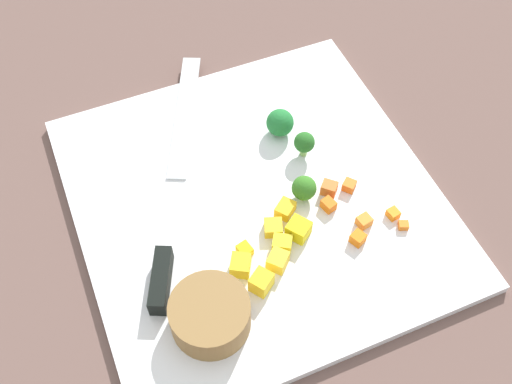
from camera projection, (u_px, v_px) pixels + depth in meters
ground_plane at (256, 203)px, 0.69m from camera, size 4.00×4.00×0.00m
cutting_board at (256, 200)px, 0.69m from camera, size 0.40×0.39×0.01m
prep_bowl at (210, 315)px, 0.58m from camera, size 0.08×0.08×0.04m
chef_knife at (170, 216)px, 0.66m from camera, size 0.34×0.17×0.02m
carrot_dice_0 at (358, 238)px, 0.64m from camera, size 0.02×0.02×0.01m
carrot_dice_1 at (403, 225)px, 0.66m from camera, size 0.01×0.01×0.01m
carrot_dice_2 at (364, 221)px, 0.66m from camera, size 0.02×0.02×0.01m
carrot_dice_3 at (329, 188)px, 0.68m from camera, size 0.02×0.02×0.01m
carrot_dice_4 at (393, 214)px, 0.66m from camera, size 0.01×0.01×0.01m
carrot_dice_5 at (328, 205)px, 0.67m from camera, size 0.02×0.02×0.01m
carrot_dice_6 at (349, 186)px, 0.68m from camera, size 0.02×0.02×0.01m
pepper_dice_0 at (283, 244)px, 0.64m from camera, size 0.02×0.03×0.02m
pepper_dice_1 at (285, 209)px, 0.66m from camera, size 0.03×0.03×0.01m
pepper_dice_2 at (261, 282)px, 0.61m from camera, size 0.03×0.03×0.02m
pepper_dice_3 at (240, 265)px, 0.62m from camera, size 0.03×0.03×0.02m
pepper_dice_4 at (278, 261)px, 0.63m from camera, size 0.03×0.03×0.02m
pepper_dice_5 at (277, 226)px, 0.65m from camera, size 0.02×0.02×0.01m
pepper_dice_6 at (298, 230)px, 0.65m from camera, size 0.03×0.03×0.02m
pepper_dice_7 at (245, 250)px, 0.64m from camera, size 0.02×0.02×0.01m
broccoli_floret_0 at (304, 143)px, 0.70m from camera, size 0.02×0.02×0.03m
broccoli_floret_1 at (280, 123)px, 0.72m from camera, size 0.03×0.03×0.03m
broccoli_floret_2 at (304, 188)px, 0.67m from camera, size 0.03×0.03×0.03m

